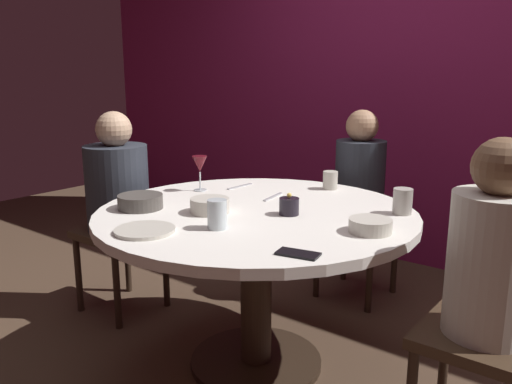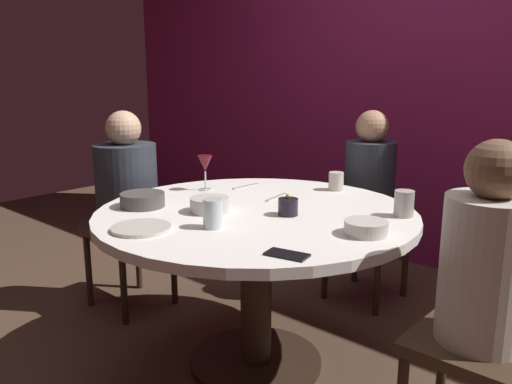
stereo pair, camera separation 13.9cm
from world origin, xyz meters
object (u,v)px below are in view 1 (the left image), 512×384
object	(u,v)px
bowl_small_white	(140,202)
cup_by_left_diner	(403,201)
dinner_plate	(145,230)
cup_by_right_diner	(217,214)
seated_diner_back	(360,183)
cell_phone	(298,254)
seated_diner_right	(491,269)
seated_diner_left	(117,189)
bowl_salad_center	(210,205)
dining_table	(256,242)
candle_holder	(289,206)
wine_glass	(200,165)
bowl_serving_large	(370,226)
cup_near_candle	(330,180)

from	to	relation	value
bowl_small_white	cup_by_left_diner	distance (m)	1.12
dinner_plate	cup_by_right_diner	bearing A→B (deg)	47.18
seated_diner_back	cell_phone	distance (m)	1.41
seated_diner_right	cup_by_left_diner	xyz separation A→B (m)	(-0.44, 0.33, 0.09)
seated_diner_left	cell_phone	distance (m)	1.45
dinner_plate	cup_by_left_diner	distance (m)	1.06
cup_by_left_diner	seated_diner_right	bearing A→B (deg)	-36.69
dinner_plate	bowl_small_white	bearing A→B (deg)	142.39
bowl_salad_center	bowl_small_white	size ratio (longest dim) A/B	0.85
dining_table	candle_holder	xyz separation A→B (m)	(0.15, 0.03, 0.18)
candle_holder	dinner_plate	world-z (taller)	candle_holder
dining_table	cup_by_left_diner	xyz separation A→B (m)	(0.52, 0.33, 0.20)
candle_holder	bowl_small_white	world-z (taller)	candle_holder
dinner_plate	cell_phone	size ratio (longest dim) A/B	1.62
dining_table	cup_by_right_diner	distance (m)	0.37
wine_glass	bowl_salad_center	distance (m)	0.43
dining_table	candle_holder	bearing A→B (deg)	10.20
cup_by_left_diner	bowl_serving_large	bearing A→B (deg)	-88.40
cell_phone	dinner_plate	bearing A→B (deg)	91.99
cell_phone	dining_table	bearing A→B (deg)	39.92
seated_diner_right	cell_phone	bearing A→B (deg)	35.53
cell_phone	cup_by_left_diner	bearing A→B (deg)	-17.06
dinner_plate	cup_by_right_diner	size ratio (longest dim) A/B	2.01
seated_diner_back	cup_by_right_diner	bearing A→B (deg)	2.24
wine_glass	cup_by_left_diner	bearing A→B (deg)	11.74
seated_diner_left	cell_phone	bearing A→B (deg)	-14.46
cup_by_right_diner	cup_near_candle	bearing A→B (deg)	90.46
wine_glass	cup_by_right_diner	bearing A→B (deg)	-40.67
bowl_salad_center	cup_by_right_diner	bearing A→B (deg)	-40.48
seated_diner_back	cup_by_left_diner	distance (m)	0.84
bowl_salad_center	cup_near_candle	distance (m)	0.73
seated_diner_left	seated_diner_back	world-z (taller)	seated_diner_left
seated_diner_right	cup_near_candle	xyz separation A→B (m)	(-0.92, 0.56, 0.08)
cell_phone	cup_by_left_diner	distance (m)	0.69
seated_diner_right	bowl_serving_large	distance (m)	0.44
wine_glass	bowl_salad_center	world-z (taller)	wine_glass
cell_phone	bowl_salad_center	xyz separation A→B (m)	(-0.58, 0.21, 0.03)
bowl_serving_large	cup_by_right_diner	size ratio (longest dim) A/B	1.43
cell_phone	seated_diner_back	bearing A→B (deg)	7.24
seated_diner_left	dinner_plate	bearing A→B (deg)	-31.62
candle_holder	dinner_plate	distance (m)	0.60
seated_diner_back	bowl_serving_large	distance (m)	1.11
dining_table	cell_phone	xyz separation A→B (m)	(0.45, -0.36, 0.15)
candle_holder	cell_phone	xyz separation A→B (m)	(0.30, -0.39, -0.03)
seated_diner_right	cup_near_candle	size ratio (longest dim) A/B	12.30
candle_holder	bowl_small_white	bearing A→B (deg)	-151.09
dinner_plate	cell_phone	xyz separation A→B (m)	(0.59, 0.14, -0.00)
seated_diner_left	bowl_salad_center	distance (m)	0.84
cell_phone	wine_glass	bearing A→B (deg)	50.17
seated_diner_right	wine_glass	xyz separation A→B (m)	(-1.41, 0.13, 0.17)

